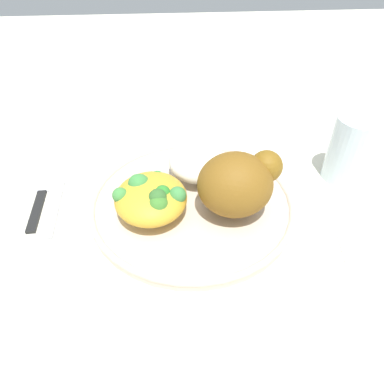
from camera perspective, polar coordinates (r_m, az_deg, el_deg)
The scene contains 9 objects.
ground_plane at distance 0.48m, azimuth -0.00°, elevation -2.43°, with size 2.00×2.00×0.00m, color silver.
plate at distance 0.47m, azimuth -0.00°, elevation -1.65°, with size 0.27×0.27×0.02m.
roasted_chicken at distance 0.43m, azimuth 7.41°, elevation 1.47°, with size 0.11×0.08×0.08m.
rice_pile at distance 0.50m, azimuth 0.91°, elevation 4.96°, with size 0.08×0.09×0.04m, color white.
mac_cheese_with_broccoli at distance 0.44m, azimuth -6.61°, elevation -0.81°, with size 0.09×0.10×0.05m.
fork at distance 0.53m, azimuth -20.67°, elevation -0.52°, with size 0.02×0.14×0.01m.
knife at distance 0.54m, azimuth -23.02°, elevation 0.08°, with size 0.03×0.19×0.01m.
water_glass at distance 0.55m, azimuth 24.31°, elevation 6.29°, with size 0.06×0.06×0.10m, color silver.
napkin at distance 0.49m, azimuth 26.61°, elevation -5.83°, with size 0.08×0.11×0.00m, color white.
Camera 1 is at (-0.03, -0.35, 0.33)m, focal length 33.10 mm.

